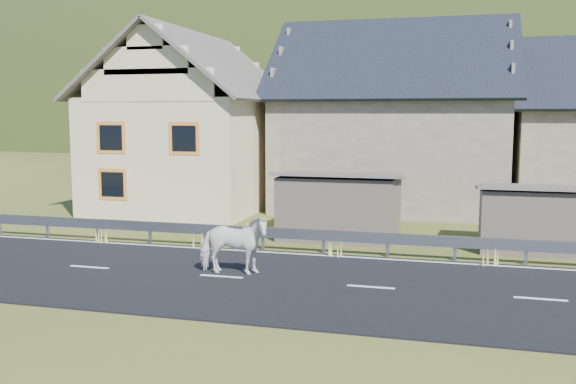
% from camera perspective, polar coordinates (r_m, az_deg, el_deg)
% --- Properties ---
extents(ground, '(160.00, 160.00, 0.00)m').
position_cam_1_polar(ground, '(16.42, 7.37, -8.52)').
color(ground, '#374414').
rests_on(ground, ground).
extents(road, '(60.00, 7.00, 0.04)m').
position_cam_1_polar(road, '(16.41, 7.37, -8.45)').
color(road, black).
rests_on(road, ground).
extents(lane_markings, '(60.00, 6.60, 0.01)m').
position_cam_1_polar(lane_markings, '(16.41, 7.37, -8.36)').
color(lane_markings, silver).
rests_on(lane_markings, road).
extents(guardrail, '(28.10, 0.09, 0.75)m').
position_cam_1_polar(guardrail, '(19.85, 8.85, -4.15)').
color(guardrail, '#93969B').
rests_on(guardrail, ground).
extents(shed_left, '(4.30, 3.30, 2.40)m').
position_cam_1_polar(shed_left, '(22.79, 4.66, -1.27)').
color(shed_left, '#6E5F50').
rests_on(shed_left, ground).
extents(shed_right, '(3.80, 2.90, 2.20)m').
position_cam_1_polar(shed_right, '(22.08, 21.25, -2.27)').
color(shed_right, '#6E5F50').
rests_on(shed_right, ground).
extents(house_cream, '(7.80, 9.80, 8.30)m').
position_cam_1_polar(house_cream, '(30.21, -8.51, 6.91)').
color(house_cream, beige).
rests_on(house_cream, ground).
extents(house_stone_a, '(10.80, 9.80, 8.90)m').
position_cam_1_polar(house_stone_a, '(30.84, 9.49, 7.40)').
color(house_stone_a, tan).
rests_on(house_stone_a, ground).
extents(mountain, '(440.00, 280.00, 260.00)m').
position_cam_1_polar(mountain, '(197.22, 15.89, -0.33)').
color(mountain, '#22300F').
rests_on(mountain, ground).
extents(conifer_patch, '(76.00, 50.00, 28.00)m').
position_cam_1_polar(conifer_patch, '(138.05, -9.35, 7.62)').
color(conifer_patch, black).
rests_on(conifer_patch, ground).
extents(horse, '(1.13, 2.06, 1.66)m').
position_cam_1_polar(horse, '(17.40, -4.90, -4.64)').
color(horse, white).
rests_on(horse, road).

